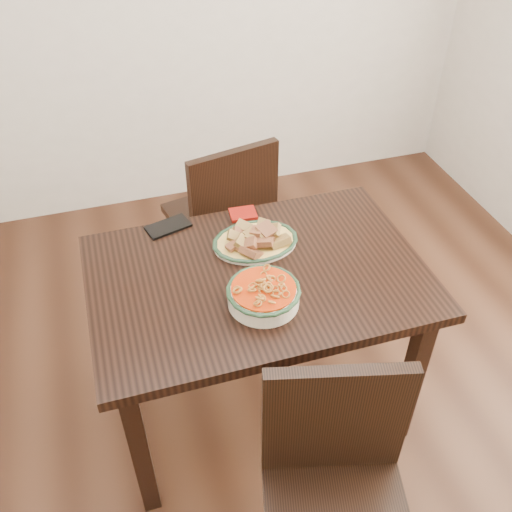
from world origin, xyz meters
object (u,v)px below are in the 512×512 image
object	(u,v)px
chair_far	(225,214)
noodle_bowl	(264,293)
chair_near	(336,485)
smartphone	(168,226)
dining_table	(258,294)
fish_plate	(255,235)

from	to	relation	value
chair_far	noodle_bowl	xyz separation A→B (m)	(-0.08, -0.85, 0.29)
chair_near	smartphone	distance (m)	1.10
noodle_bowl	dining_table	bearing A→B (deg)	80.18
chair_far	fish_plate	xyz separation A→B (m)	(-0.02, -0.55, 0.30)
fish_plate	noodle_bowl	world-z (taller)	fish_plate
chair_near	dining_table	bearing A→B (deg)	106.37
chair_near	noodle_bowl	bearing A→B (deg)	109.65
chair_far	smartphone	size ratio (longest dim) A/B	5.41
fish_plate	smartphone	bearing A→B (deg)	146.07
smartphone	noodle_bowl	bearing A→B (deg)	-81.36
chair_far	fish_plate	distance (m)	0.62
chair_near	smartphone	world-z (taller)	chair_near
chair_far	smartphone	xyz separation A→B (m)	(-0.31, -0.36, 0.26)
chair_far	fish_plate	world-z (taller)	chair_far
dining_table	fish_plate	distance (m)	0.22
chair_far	noodle_bowl	world-z (taller)	chair_far
fish_plate	smartphone	distance (m)	0.35
chair_far	smartphone	distance (m)	0.53
fish_plate	noodle_bowl	bearing A→B (deg)	-101.95
dining_table	chair_near	xyz separation A→B (m)	(0.03, -0.68, -0.15)
chair_far	smartphone	world-z (taller)	chair_far
noodle_bowl	chair_far	bearing A→B (deg)	84.58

